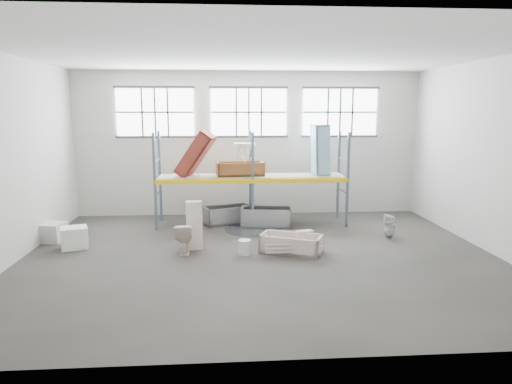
{
  "coord_description": "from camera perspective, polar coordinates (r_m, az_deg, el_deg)",
  "views": [
    {
      "loc": [
        -0.93,
        -11.32,
        3.66
      ],
      "look_at": [
        0.0,
        1.5,
        1.4
      ],
      "focal_mm": 32.63,
      "sensor_mm": 36.0,
      "label": 1
    }
  ],
  "objects": [
    {
      "name": "toilet_beige",
      "position": [
        12.28,
        -8.81,
        -5.58
      ],
      "size": [
        0.44,
        0.77,
        0.78
      ],
      "primitive_type": "imported",
      "rotation": [
        0.0,
        0.0,
        3.15
      ],
      "color": "#F2DCC8",
      "rests_on": "floor"
    },
    {
      "name": "steel_tub_right",
      "position": [
        14.93,
        1.3,
        -3.05
      ],
      "size": [
        1.71,
        0.99,
        0.59
      ],
      "primitive_type": null,
      "rotation": [
        0.0,
        0.0,
        -0.15
      ],
      "color": "#A4A5AA",
      "rests_on": "floor"
    },
    {
      "name": "wet_patch",
      "position": [
        14.52,
        -0.34,
        -4.62
      ],
      "size": [
        1.8,
        1.8,
        0.0
      ],
      "primitive_type": "cylinder",
      "color": "black",
      "rests_on": "floor"
    },
    {
      "name": "cistern_tall",
      "position": [
        12.48,
        -7.59,
        -4.07
      ],
      "size": [
        0.45,
        0.32,
        1.3
      ],
      "primitive_type": "cube",
      "rotation": [
        0.0,
        0.0,
        0.13
      ],
      "color": "beige",
      "rests_on": "floor"
    },
    {
      "name": "window_right",
      "position": [
        16.78,
        10.25,
        9.61
      ],
      "size": [
        2.6,
        0.04,
        1.6
      ],
      "primitive_type": "cube",
      "color": "white",
      "rests_on": "wall_back"
    },
    {
      "name": "bathtub_beige",
      "position": [
        12.24,
        4.34,
        -6.32
      ],
      "size": [
        1.75,
        1.31,
        0.46
      ],
      "primitive_type": null,
      "rotation": [
        0.0,
        0.0,
        -0.41
      ],
      "color": "beige",
      "rests_on": "floor"
    },
    {
      "name": "window_left",
      "position": [
        16.42,
        -12.26,
        9.54
      ],
      "size": [
        2.6,
        0.04,
        1.6
      ],
      "primitive_type": "cube",
      "color": "white",
      "rests_on": "wall_back"
    },
    {
      "name": "wall_back",
      "position": [
        16.44,
        -0.9,
        5.92
      ],
      "size": [
        12.0,
        0.1,
        5.0
      ],
      "primitive_type": "cube",
      "color": "#BCB9AF",
      "rests_on": "ground"
    },
    {
      "name": "carton_near",
      "position": [
        13.45,
        -21.37,
        -5.24
      ],
      "size": [
        0.83,
        0.77,
        0.58
      ],
      "primitive_type": "cube",
      "rotation": [
        0.0,
        0.0,
        0.34
      ],
      "color": "white",
      "rests_on": "floor"
    },
    {
      "name": "wall_right",
      "position": [
        13.35,
        27.47,
        3.87
      ],
      "size": [
        0.1,
        10.0,
        5.0
      ],
      "primitive_type": "cube",
      "color": "beige",
      "rests_on": "ground"
    },
    {
      "name": "sink_on_shelf",
      "position": [
        14.75,
        -1.38,
        3.88
      ],
      "size": [
        0.78,
        0.66,
        0.61
      ],
      "primitive_type": "imported",
      "rotation": [
        0.0,
        0.0,
        0.21
      ],
      "color": "silver",
      "rests_on": "rust_tub_flat"
    },
    {
      "name": "steel_tub_left",
      "position": [
        15.37,
        -3.54,
        -2.76
      ],
      "size": [
        1.68,
        1.22,
        0.56
      ],
      "primitive_type": null,
      "rotation": [
        0.0,
        0.0,
        0.38
      ],
      "color": "#ACB0B5",
      "rests_on": "floor"
    },
    {
      "name": "rack_upright_ra",
      "position": [
        14.91,
        11.19,
        1.45
      ],
      "size": [
        0.08,
        0.08,
        3.0
      ],
      "primitive_type": "cube",
      "color": "slate",
      "rests_on": "floor"
    },
    {
      "name": "rack_beam_front",
      "position": [
        14.41,
        -0.4,
        1.35
      ],
      "size": [
        6.0,
        0.1,
        0.14
      ],
      "primitive_type": "cube",
      "color": "yellow",
      "rests_on": "floor"
    },
    {
      "name": "rack_upright_la",
      "position": [
        14.53,
        -12.29,
        1.19
      ],
      "size": [
        0.08,
        0.08,
        3.0
      ],
      "primitive_type": "cube",
      "color": "slate",
      "rests_on": "floor"
    },
    {
      "name": "rust_tub_tilted",
      "position": [
        14.82,
        -7.43,
        4.6
      ],
      "size": [
        1.39,
        1.01,
        1.53
      ],
      "primitive_type": null,
      "rotation": [
        0.0,
        -0.96,
        -0.24
      ],
      "color": "maroon",
      "rests_on": "shelf_deck"
    },
    {
      "name": "rack_beam_back",
      "position": [
        15.6,
        -0.69,
        2.01
      ],
      "size": [
        6.0,
        0.1,
        0.14
      ],
      "primitive_type": "cube",
      "color": "yellow",
      "rests_on": "floor"
    },
    {
      "name": "wall_left",
      "position": [
        12.48,
        -28.41,
        3.44
      ],
      "size": [
        0.1,
        10.0,
        5.0
      ],
      "primitive_type": "cube",
      "color": "#ACA99F",
      "rests_on": "ground"
    },
    {
      "name": "bucket",
      "position": [
        12.04,
        -1.41,
        -6.78
      ],
      "size": [
        0.36,
        0.36,
        0.38
      ],
      "primitive_type": "cylinder",
      "rotation": [
        0.0,
        0.0,
        -0.12
      ],
      "color": "silver",
      "rests_on": "floor"
    },
    {
      "name": "sink_in_tub",
      "position": [
        12.43,
        1.88,
        -6.38
      ],
      "size": [
        0.64,
        0.64,
        0.17
      ],
      "primitive_type": "imported",
      "rotation": [
        0.0,
        0.0,
        -0.41
      ],
      "color": "silver",
      "rests_on": "bathtub_beige"
    },
    {
      "name": "rust_tub_flat",
      "position": [
        14.93,
        -1.96,
        2.88
      ],
      "size": [
        1.57,
        0.88,
        0.42
      ],
      "primitive_type": null,
      "rotation": [
        0.0,
        0.0,
        0.12
      ],
      "color": "#9B572E",
      "rests_on": "shelf_deck"
    },
    {
      "name": "carton_far",
      "position": [
        14.38,
        -23.66,
        -4.54
      ],
      "size": [
        0.75,
        0.75,
        0.53
      ],
      "primitive_type": "cube",
      "rotation": [
        0.0,
        0.0,
        -0.2
      ],
      "color": "beige",
      "rests_on": "floor"
    },
    {
      "name": "shelf_deck",
      "position": [
        14.99,
        -0.55,
        2.0
      ],
      "size": [
        5.9,
        1.1,
        0.03
      ],
      "primitive_type": "cube",
      "color": "gray",
      "rests_on": "floor"
    },
    {
      "name": "blue_tub_upright",
      "position": [
        15.28,
        7.87,
        5.13
      ],
      "size": [
        0.56,
        0.79,
        1.65
      ],
      "primitive_type": null,
      "rotation": [
        0.0,
        1.54,
        0.05
      ],
      "color": "#81B0CE",
      "rests_on": "shelf_deck"
    },
    {
      "name": "rack_upright_rb",
      "position": [
        16.06,
        10.07,
        2.08
      ],
      "size": [
        0.08,
        0.08,
        3.0
      ],
      "primitive_type": "cube",
      "color": "slate",
      "rests_on": "floor"
    },
    {
      "name": "window_mid",
      "position": [
        16.29,
        -0.88,
        9.76
      ],
      "size": [
        2.6,
        0.04,
        1.6
      ],
      "primitive_type": "cube",
      "color": "white",
      "rests_on": "wall_back"
    },
    {
      "name": "rack_upright_lb",
      "position": [
        15.71,
        -11.68,
        1.86
      ],
      "size": [
        0.08,
        0.08,
        3.0
      ],
      "primitive_type": "cube",
      "color": "slate",
      "rests_on": "floor"
    },
    {
      "name": "floor",
      "position": [
        11.95,
        0.52,
        -8.12
      ],
      "size": [
        12.0,
        10.0,
        0.1
      ],
      "primitive_type": "cube",
      "color": "#46413C",
      "rests_on": "ground"
    },
    {
      "name": "rack_upright_ma",
      "position": [
        14.41,
        -0.4,
        1.35
      ],
      "size": [
        0.08,
        0.08,
        3.0
      ],
      "primitive_type": "cube",
      "color": "slate",
      "rests_on": "floor"
    },
    {
      "name": "ceiling",
      "position": [
        11.44,
        0.57,
        16.95
      ],
      "size": [
        12.0,
        10.0,
        0.1
      ],
      "primitive_type": "cube",
      "color": "silver",
      "rests_on": "ground"
    },
    {
      "name": "cistern_spare",
      "position": [
        12.54,
        5.92,
        -5.72
      ],
      "size": [
        0.51,
        0.35,
        0.44
      ],
      "primitive_type": "cube",
      "rotation": [
        0.0,
        0.0,
        0.31
      ],
      "color": "beige",
      "rests_on": "bathtub_beige"
    },
    {
      "name": "wall_front",
      "position": [
        6.44,
        4.2,
        -0.41
      ],
      "size": [
        12.0,
        0.1,
        5.0
      ],
      "primitive_type": "cube",
      "color": "#B1AEA3",
      "rests_on": "ground"
    },
    {
      "name": "rack_upright_mb",
      "position": [
        15.6,
        -0.69,
        2.01
      ],
      "size": [
        0.08,
        0.08,
        3.0
      ],
      "primitive_type": "cube",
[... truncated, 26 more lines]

